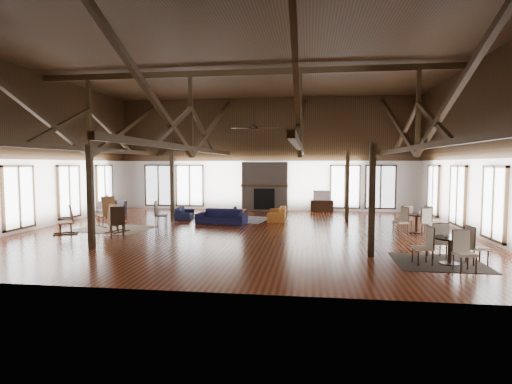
# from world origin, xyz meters

# --- Properties ---
(floor) EXTENTS (16.00, 16.00, 0.00)m
(floor) POSITION_xyz_m (0.00, 0.00, 0.00)
(floor) COLOR brown
(floor) RESTS_ON ground
(ceiling) EXTENTS (16.00, 14.00, 0.02)m
(ceiling) POSITION_xyz_m (0.00, 0.00, 6.00)
(ceiling) COLOR black
(ceiling) RESTS_ON wall_back
(wall_back) EXTENTS (16.00, 0.02, 6.00)m
(wall_back) POSITION_xyz_m (0.00, 7.00, 3.00)
(wall_back) COLOR white
(wall_back) RESTS_ON floor
(wall_front) EXTENTS (16.00, 0.02, 6.00)m
(wall_front) POSITION_xyz_m (0.00, -7.00, 3.00)
(wall_front) COLOR white
(wall_front) RESTS_ON floor
(wall_left) EXTENTS (0.02, 14.00, 6.00)m
(wall_left) POSITION_xyz_m (-8.00, 0.00, 3.00)
(wall_left) COLOR white
(wall_left) RESTS_ON floor
(wall_right) EXTENTS (0.02, 14.00, 6.00)m
(wall_right) POSITION_xyz_m (8.00, 0.00, 3.00)
(wall_right) COLOR white
(wall_right) RESTS_ON floor
(roof_truss) EXTENTS (15.60, 14.07, 3.14)m
(roof_truss) POSITION_xyz_m (0.00, 0.00, 4.03)
(roof_truss) COLOR black
(roof_truss) RESTS_ON wall_back
(post_grid) EXTENTS (8.16, 7.16, 3.05)m
(post_grid) POSITION_xyz_m (0.00, 0.00, 1.52)
(post_grid) COLOR black
(post_grid) RESTS_ON floor
(fireplace) EXTENTS (2.50, 0.69, 2.60)m
(fireplace) POSITION_xyz_m (0.00, 6.67, 1.29)
(fireplace) COLOR #746559
(fireplace) RESTS_ON floor
(ceiling_fan) EXTENTS (1.60, 1.60, 0.75)m
(ceiling_fan) POSITION_xyz_m (0.50, -1.00, 3.73)
(ceiling_fan) COLOR black
(ceiling_fan) RESTS_ON roof_truss
(sofa_navy_front) EXTENTS (2.17, 1.09, 0.61)m
(sofa_navy_front) POSITION_xyz_m (-1.27, 1.76, 0.30)
(sofa_navy_front) COLOR black
(sofa_navy_front) RESTS_ON floor
(sofa_navy_left) EXTENTS (1.82, 0.96, 0.50)m
(sofa_navy_left) POSITION_xyz_m (-3.28, 3.09, 0.25)
(sofa_navy_left) COLOR #131634
(sofa_navy_left) RESTS_ON floor
(sofa_orange) EXTENTS (1.95, 0.81, 0.56)m
(sofa_orange) POSITION_xyz_m (0.92, 3.32, 0.28)
(sofa_orange) COLOR #A35C1F
(sofa_orange) RESTS_ON floor
(coffee_table) EXTENTS (1.17, 0.68, 0.43)m
(coffee_table) POSITION_xyz_m (-1.10, 3.37, 0.37)
(coffee_table) COLOR brown
(coffee_table) RESTS_ON floor
(vase) EXTENTS (0.18, 0.18, 0.18)m
(vase) POSITION_xyz_m (-0.99, 3.35, 0.52)
(vase) COLOR #B2B2B2
(vase) RESTS_ON coffee_table
(armchair) EXTENTS (1.43, 1.45, 0.71)m
(armchair) POSITION_xyz_m (-7.02, 3.53, 0.36)
(armchair) COLOR #2F2F31
(armchair) RESTS_ON floor
(side_table_lamp) EXTENTS (0.42, 0.42, 1.08)m
(side_table_lamp) POSITION_xyz_m (-7.60, 4.06, 0.41)
(side_table_lamp) COLOR black
(side_table_lamp) RESTS_ON floor
(rocking_chair_a) EXTENTS (1.05, 0.98, 1.22)m
(rocking_chair_a) POSITION_xyz_m (-5.57, 0.39, 0.57)
(rocking_chair_a) COLOR #A0653C
(rocking_chair_a) RESTS_ON floor
(rocking_chair_b) EXTENTS (0.64, 0.89, 1.03)m
(rocking_chair_b) POSITION_xyz_m (-4.60, -0.87, 0.49)
(rocking_chair_b) COLOR #A0653C
(rocking_chair_b) RESTS_ON floor
(rocking_chair_c) EXTENTS (0.91, 0.77, 1.04)m
(rocking_chair_c) POSITION_xyz_m (-6.12, -1.34, 0.49)
(rocking_chair_c) COLOR #A0653C
(rocking_chair_c) RESTS_ON floor
(side_chair_a) EXTENTS (0.51, 0.51, 1.05)m
(side_chair_a) POSITION_xyz_m (-3.50, 0.49, 0.61)
(side_chair_a) COLOR black
(side_chair_a) RESTS_ON floor
(side_chair_b) EXTENTS (0.63, 0.63, 1.09)m
(side_chair_b) POSITION_xyz_m (-3.95, -1.99, 0.63)
(side_chair_b) COLOR black
(side_chair_b) RESTS_ON floor
(cafe_table_near) EXTENTS (1.84, 1.84, 0.94)m
(cafe_table_near) POSITION_xyz_m (5.80, -4.11, 0.47)
(cafe_table_near) COLOR black
(cafe_table_near) RESTS_ON floor
(cafe_table_far) EXTENTS (1.82, 1.82, 0.94)m
(cafe_table_far) POSITION_xyz_m (6.19, 0.51, 0.47)
(cafe_table_far) COLOR black
(cafe_table_far) RESTS_ON floor
(cup_near) EXTENTS (0.12, 0.12, 0.10)m
(cup_near) POSITION_xyz_m (5.73, -4.03, 0.73)
(cup_near) COLOR #B2B2B2
(cup_near) RESTS_ON cafe_table_near
(cup_far) EXTENTS (0.15, 0.15, 0.10)m
(cup_far) POSITION_xyz_m (6.26, 0.57, 0.73)
(cup_far) COLOR #B2B2B2
(cup_far) RESTS_ON cafe_table_far
(tv_console) EXTENTS (1.18, 0.44, 0.59)m
(tv_console) POSITION_xyz_m (3.01, 6.75, 0.29)
(tv_console) COLOR black
(tv_console) RESTS_ON floor
(television) EXTENTS (0.90, 0.13, 0.52)m
(television) POSITION_xyz_m (3.01, 6.75, 0.85)
(television) COLOR #B2B2B2
(television) RESTS_ON tv_console
(rug_tan) EXTENTS (2.98, 2.50, 0.01)m
(rug_tan) POSITION_xyz_m (-5.09, -0.09, 0.01)
(rug_tan) COLOR tan
(rug_tan) RESTS_ON floor
(rug_navy) EXTENTS (3.23, 2.64, 0.01)m
(rug_navy) POSITION_xyz_m (-0.98, 3.22, 0.01)
(rug_navy) COLOR #181944
(rug_navy) RESTS_ON floor
(rug_dark) EXTENTS (2.16, 1.97, 0.01)m
(rug_dark) POSITION_xyz_m (5.61, -3.95, 0.01)
(rug_dark) COLOR black
(rug_dark) RESTS_ON floor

